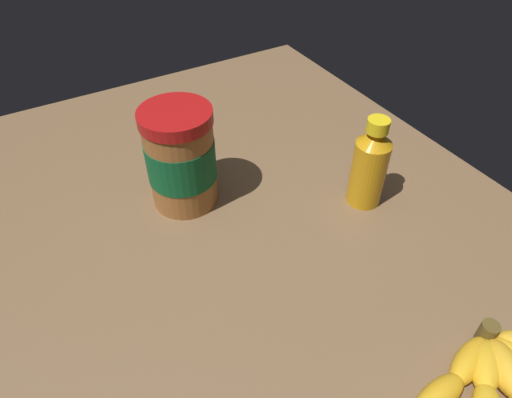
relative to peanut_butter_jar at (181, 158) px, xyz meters
The scene contains 3 objects.
ground_plane 14.18cm from the peanut_butter_jar, 35.27° to the left, with size 96.96×78.07×4.18cm, color brown.
peanut_butter_jar is the anchor object (origin of this frame).
honey_bottle 27.35cm from the peanut_butter_jar, 59.29° to the left, with size 5.20×5.20×14.38cm.
Camera 1 is at (41.90, -22.61, 46.79)cm, focal length 31.55 mm.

